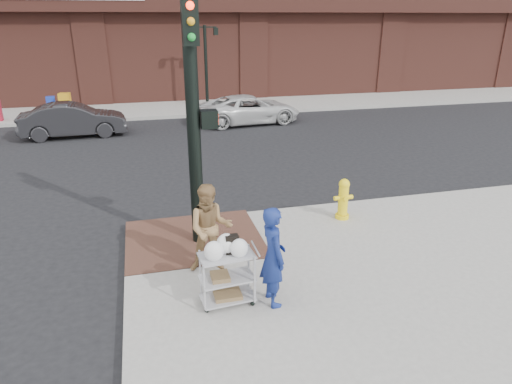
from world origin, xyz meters
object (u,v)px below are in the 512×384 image
object	(u,v)px
minivan_white	(250,109)
fire_hydrant	(343,198)
pedestrian_tan	(210,229)
woman_blue	(273,256)
lamp_post	(206,57)
utility_cart	(227,274)
traffic_signal_pole	(194,113)
sedan_dark	(73,120)

from	to	relation	value
minivan_white	fire_hydrant	bearing A→B (deg)	172.24
pedestrian_tan	woman_blue	bearing A→B (deg)	-50.76
pedestrian_tan	minivan_white	bearing A→B (deg)	80.43
lamp_post	utility_cart	distance (m)	17.80
woman_blue	fire_hydrant	distance (m)	3.77
traffic_signal_pole	minivan_white	xyz separation A→B (m)	(3.82, 11.38, -2.20)
pedestrian_tan	lamp_post	bearing A→B (deg)	88.70
minivan_white	utility_cart	size ratio (longest dim) A/B	3.80
traffic_signal_pole	utility_cart	distance (m)	3.15
traffic_signal_pole	sedan_dark	distance (m)	11.53
woman_blue	pedestrian_tan	distance (m)	1.50
minivan_white	pedestrian_tan	bearing A→B (deg)	157.97
lamp_post	utility_cart	xyz separation A→B (m)	(-2.35, -17.54, -1.93)
lamp_post	traffic_signal_pole	bearing A→B (deg)	-99.24
lamp_post	utility_cart	size ratio (longest dim) A/B	3.35
sedan_dark	utility_cart	size ratio (longest dim) A/B	3.41
lamp_post	traffic_signal_pole	size ratio (longest dim) A/B	0.80
traffic_signal_pole	sedan_dark	xyz separation A→B (m)	(-3.60, 10.74, -2.16)
pedestrian_tan	sedan_dark	world-z (taller)	pedestrian_tan
traffic_signal_pole	minivan_white	distance (m)	12.20
woman_blue	pedestrian_tan	xyz separation A→B (m)	(-0.80, 1.27, -0.01)
fire_hydrant	lamp_post	bearing A→B (deg)	93.36
utility_cart	minivan_white	bearing A→B (deg)	74.93
lamp_post	fire_hydrant	bearing A→B (deg)	-86.64
lamp_post	pedestrian_tan	distance (m)	16.68
lamp_post	sedan_dark	world-z (taller)	lamp_post
sedan_dark	fire_hydrant	world-z (taller)	sedan_dark
pedestrian_tan	fire_hydrant	bearing A→B (deg)	31.97
lamp_post	pedestrian_tan	world-z (taller)	lamp_post
pedestrian_tan	sedan_dark	distance (m)	12.48
utility_cart	pedestrian_tan	bearing A→B (deg)	94.17
lamp_post	traffic_signal_pole	xyz separation A→B (m)	(-2.48, -15.23, 0.21)
sedan_dark	minivan_white	size ratio (longest dim) A/B	0.90
traffic_signal_pole	pedestrian_tan	size ratio (longest dim) A/B	3.02
sedan_dark	utility_cart	distance (m)	13.57
woman_blue	utility_cart	bearing A→B (deg)	73.80
sedan_dark	traffic_signal_pole	bearing A→B (deg)	-164.83
woman_blue	sedan_dark	distance (m)	13.93
traffic_signal_pole	fire_hydrant	xyz separation A→B (m)	(3.35, 0.34, -2.19)
traffic_signal_pole	fire_hydrant	distance (m)	4.02
lamp_post	pedestrian_tan	size ratio (longest dim) A/B	2.41
traffic_signal_pole	pedestrian_tan	distance (m)	2.20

